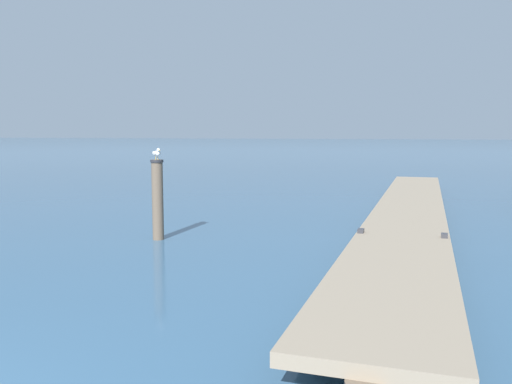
{
  "coord_description": "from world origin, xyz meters",
  "views": [
    {
      "loc": [
        4.61,
        -1.99,
        2.47
      ],
      "look_at": [
        1.67,
        7.05,
        1.4
      ],
      "focal_mm": 37.07,
      "sensor_mm": 36.0,
      "label": 1
    }
  ],
  "objects": [
    {
      "name": "mooring_piling",
      "position": [
        -1.28,
        8.79,
        0.96
      ],
      "size": [
        0.3,
        0.3,
        1.85
      ],
      "color": "brown",
      "rests_on": "ground"
    },
    {
      "name": "floating_dock",
      "position": [
        4.18,
        12.81,
        0.36
      ],
      "size": [
        1.85,
        20.94,
        0.53
      ],
      "color": "gray",
      "rests_on": "ground"
    },
    {
      "name": "perched_seagull",
      "position": [
        -1.29,
        8.79,
        2.0
      ],
      "size": [
        0.32,
        0.29,
        0.27
      ],
      "color": "gold",
      "rests_on": "mooring_piling"
    }
  ]
}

